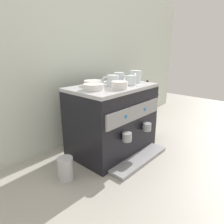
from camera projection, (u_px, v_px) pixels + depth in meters
ground_plane at (112, 149)px, 1.43m from camera, size 4.00×4.00×0.00m
tiled_backsplash_wall at (78, 63)px, 1.46m from camera, size 2.80×0.03×1.16m
espresso_machine at (113, 119)px, 1.36m from camera, size 0.55×0.47×0.45m
ceramic_cup_0 at (119, 78)px, 1.34m from camera, size 0.07×0.11×0.08m
ceramic_cup_1 at (136, 77)px, 1.39m from camera, size 0.11×0.08×0.08m
ceramic_cup_2 at (112, 80)px, 1.28m from camera, size 0.08×0.10×0.07m
ceramic_cup_3 at (132, 80)px, 1.30m from camera, size 0.10×0.06×0.06m
ceramic_bowl_0 at (93, 87)px, 1.16m from camera, size 0.12×0.12×0.03m
ceramic_bowl_1 at (120, 85)px, 1.18m from camera, size 0.10×0.10×0.04m
ceramic_bowl_2 at (118, 78)px, 1.48m from camera, size 0.10×0.10×0.04m
ceramic_bowl_3 at (93, 83)px, 1.28m from camera, size 0.12×0.12×0.03m
coffee_grinder at (146, 106)px, 1.66m from camera, size 0.19×0.19×0.45m
milk_pitcher at (66, 169)px, 1.09m from camera, size 0.08×0.08×0.13m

